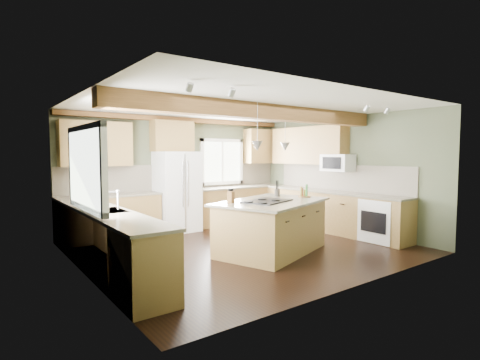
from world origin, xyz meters
TOP-DOWN VIEW (x-y plane):
  - floor at (0.00, 0.00)m, footprint 5.60×5.60m
  - ceiling at (0.00, 0.00)m, footprint 5.60×5.60m
  - wall_back at (0.00, 2.50)m, footprint 5.60×0.00m
  - wall_left at (-2.80, 0.00)m, footprint 0.00×5.00m
  - wall_right at (2.80, 0.00)m, footprint 0.00×5.00m
  - ceiling_beam at (0.00, -0.51)m, footprint 5.55×0.26m
  - soffit_trim at (0.00, 2.40)m, footprint 5.55×0.20m
  - backsplash_back at (0.00, 2.48)m, footprint 5.58×0.03m
  - backsplash_right at (2.78, 0.05)m, footprint 0.03×3.70m
  - base_cab_back_left at (-1.79, 2.20)m, footprint 2.02×0.60m
  - counter_back_left at (-1.79, 2.20)m, footprint 2.06×0.64m
  - base_cab_back_right at (1.49, 2.20)m, footprint 2.62×0.60m
  - counter_back_right at (1.49, 2.20)m, footprint 2.66×0.64m
  - base_cab_left at (-2.50, 0.05)m, footprint 0.60×3.70m
  - counter_left at (-2.50, 0.05)m, footprint 0.64×3.74m
  - base_cab_right at (2.50, 0.05)m, footprint 0.60×3.70m
  - counter_right at (2.50, 0.05)m, footprint 0.64×3.74m
  - upper_cab_back_left at (-1.99, 2.33)m, footprint 1.40×0.35m
  - upper_cab_over_fridge at (-0.30, 2.33)m, footprint 0.96×0.35m
  - upper_cab_right at (2.62, 0.90)m, footprint 0.35×2.20m
  - upper_cab_back_corner at (2.30, 2.33)m, footprint 0.90×0.35m
  - window_left at (-2.78, 0.05)m, footprint 0.04×1.60m
  - window_back at (1.15, 2.48)m, footprint 1.10×0.04m
  - sink at (-2.50, 0.05)m, footprint 0.50×0.65m
  - faucet at (-2.32, 0.05)m, footprint 0.02×0.02m
  - dishwasher at (-2.49, -1.25)m, footprint 0.60×0.60m
  - oven at (2.49, -1.25)m, footprint 0.60×0.72m
  - microwave at (2.58, -0.05)m, footprint 0.40×0.70m
  - pendant_left at (-0.24, -0.68)m, footprint 0.18×0.18m
  - pendant_right at (0.70, -0.34)m, footprint 0.18×0.18m
  - refrigerator at (-0.30, 2.12)m, footprint 0.90×0.74m
  - island at (0.23, -0.51)m, footprint 2.28×1.82m
  - island_top at (0.23, -0.51)m, footprint 2.45×1.98m
  - cooktop at (0.07, -0.57)m, footprint 1.01×0.83m
  - knife_block at (-0.53, -0.33)m, footprint 0.15×0.13m
  - utensil_crock at (0.77, -0.05)m, footprint 0.11×0.11m
  - bottle_tray at (1.11, -0.45)m, footprint 0.25×0.25m

SIDE VIEW (x-z plane):
  - floor at x=0.00m, z-range 0.00..0.00m
  - dishwasher at x=-2.49m, z-range 0.01..0.85m
  - oven at x=2.49m, z-range 0.01..0.85m
  - base_cab_back_left at x=-1.79m, z-range 0.00..0.88m
  - base_cab_back_right at x=1.49m, z-range 0.00..0.88m
  - base_cab_left at x=-2.50m, z-range 0.00..0.88m
  - base_cab_right at x=2.50m, z-range 0.00..0.88m
  - island at x=0.23m, z-range 0.00..0.88m
  - counter_back_left at x=-1.79m, z-range 0.88..0.92m
  - counter_back_right at x=1.49m, z-range 0.88..0.92m
  - counter_left at x=-2.50m, z-range 0.88..0.92m
  - counter_right at x=2.50m, z-range 0.88..0.92m
  - refrigerator at x=-0.30m, z-range 0.00..1.80m
  - island_top at x=0.23m, z-range 0.88..0.92m
  - sink at x=-2.50m, z-range 0.89..0.92m
  - cooktop at x=0.07m, z-range 0.92..0.94m
  - utensil_crock at x=0.77m, z-range 0.92..1.06m
  - knife_block at x=-0.53m, z-range 0.92..1.12m
  - bottle_tray at x=1.11m, z-range 0.92..1.15m
  - faucet at x=-2.32m, z-range 0.91..1.19m
  - backsplash_back at x=0.00m, z-range 0.92..1.50m
  - backsplash_right at x=2.78m, z-range 0.92..1.50m
  - wall_back at x=0.00m, z-range -1.50..4.10m
  - wall_left at x=-2.80m, z-range -1.20..3.80m
  - wall_right at x=2.80m, z-range -1.20..3.80m
  - window_back at x=1.15m, z-range 1.05..2.05m
  - window_left at x=-2.78m, z-range 1.02..2.08m
  - microwave at x=2.58m, z-range 1.36..1.74m
  - pendant_left at x=-0.24m, z-range 1.80..1.96m
  - pendant_right at x=0.70m, z-range 1.80..1.96m
  - upper_cab_back_left at x=-1.99m, z-range 1.50..2.40m
  - upper_cab_right at x=2.62m, z-range 1.50..2.40m
  - upper_cab_back_corner at x=2.30m, z-range 1.50..2.40m
  - upper_cab_over_fridge at x=-0.30m, z-range 1.80..2.50m
  - ceiling_beam at x=0.00m, z-range 2.34..2.60m
  - soffit_trim at x=0.00m, z-range 2.49..2.59m
  - ceiling at x=0.00m, z-range 2.60..2.60m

